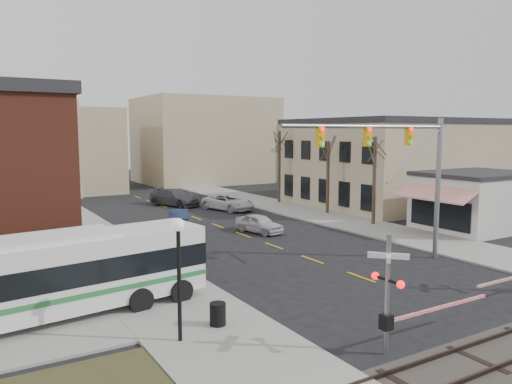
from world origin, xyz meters
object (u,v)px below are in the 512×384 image
car_a (259,224)px  traffic_signal_mast (402,159)px  car_c (228,202)px  car_d (175,198)px  pedestrian_near (172,272)px  rr_crossing_west (397,294)px  transit_bus (50,276)px  trash_bin (218,314)px  street_lamp (179,254)px  pedestrian_far (136,260)px  car_b (179,218)px

car_a → traffic_signal_mast: bearing=-93.6°
car_c → car_d: (-3.25, 5.20, 0.07)m
car_d → pedestrian_near: size_ratio=3.59×
rr_crossing_west → pedestrian_near: (-4.02, 9.67, -1.07)m
transit_bus → trash_bin: bearing=-36.9°
transit_bus → car_a: 18.82m
car_d → street_lamp: bearing=-135.4°
rr_crossing_west → car_a: bearing=71.7°
traffic_signal_mast → rr_crossing_west: traffic_signal_mast is taller
rr_crossing_west → trash_bin: (-4.14, 4.78, -1.43)m
rr_crossing_west → car_c: 30.93m
trash_bin → car_d: 31.58m
car_c → pedestrian_near: (-13.32, -19.80, 0.16)m
street_lamp → pedestrian_near: (1.84, 5.46, -2.27)m
trash_bin → pedestrian_far: (-0.56, 7.93, 0.33)m
street_lamp → car_c: bearing=59.0°
traffic_signal_mast → rr_crossing_west: 11.95m
car_a → car_d: size_ratio=0.70×
rr_crossing_west → car_c: (9.30, 29.48, -1.23)m
street_lamp → car_d: street_lamp is taller
trash_bin → car_a: size_ratio=0.22×
trash_bin → pedestrian_near: size_ratio=0.54×
traffic_signal_mast → car_a: traffic_signal_mast is taller
traffic_signal_mast → car_b: bearing=110.2°
street_lamp → pedestrian_far: (1.16, 8.50, -2.29)m
transit_bus → rr_crossing_west: size_ratio=2.25×
rr_crossing_west → transit_bus: bearing=137.0°
car_c → pedestrian_far: pedestrian_far is taller
transit_bus → traffic_signal_mast: size_ratio=1.16×
car_c → pedestrian_far: 21.84m
rr_crossing_west → traffic_signal_mast: bearing=42.6°
pedestrian_near → street_lamp: bearing=166.5°
street_lamp → pedestrian_near: size_ratio=2.73×
trash_bin → car_a: bearing=53.8°
rr_crossing_west → car_a: (6.33, 19.08, -1.30)m
car_a → car_c: bearing=60.4°
transit_bus → rr_crossing_west: (9.31, -8.67, 0.17)m
transit_bus → car_b: bearing=53.5°
street_lamp → car_b: 21.77m
pedestrian_far → street_lamp: bearing=-123.5°
trash_bin → car_d: (10.19, 29.89, 0.27)m
street_lamp → car_a: size_ratio=1.09×
car_b → pedestrian_far: (-6.94, -11.56, 0.18)m
car_a → pedestrian_near: 13.99m
transit_bus → car_a: bearing=33.7°
trash_bin → car_d: size_ratio=0.15×
pedestrian_near → traffic_signal_mast: bearing=-94.1°
traffic_signal_mast → pedestrian_near: traffic_signal_mast is taller
traffic_signal_mast → car_c: 22.41m
traffic_signal_mast → car_b: traffic_signal_mast is taller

